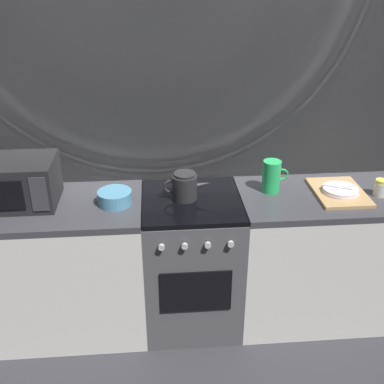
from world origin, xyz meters
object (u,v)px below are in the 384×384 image
at_px(mixing_bowl, 115,197).
at_px(dish_pile, 339,191).
at_px(stove_unit, 192,262).
at_px(kettle, 185,186).
at_px(pitcher, 272,176).
at_px(microwave, 16,182).
at_px(spice_jar, 380,188).

height_order(mixing_bowl, dish_pile, mixing_bowl).
relative_size(stove_unit, kettle, 3.16).
height_order(stove_unit, pitcher, pitcher).
distance_m(microwave, kettle, 0.98).
height_order(stove_unit, kettle, kettle).
height_order(mixing_bowl, pitcher, pitcher).
xyz_separation_m(pitcher, spice_jar, (0.64, -0.11, -0.05)).
height_order(stove_unit, mixing_bowl, mixing_bowl).
xyz_separation_m(microwave, spice_jar, (2.16, -0.09, -0.08)).
height_order(kettle, mixing_bowl, kettle).
height_order(microwave, kettle, microwave).
relative_size(stove_unit, spice_jar, 8.57).
distance_m(stove_unit, kettle, 0.53).
relative_size(stove_unit, microwave, 1.96).
height_order(stove_unit, spice_jar, spice_jar).
xyz_separation_m(microwave, kettle, (0.98, -0.03, -0.05)).
bearing_deg(dish_pile, stove_unit, 179.79).
bearing_deg(kettle, dish_pile, -1.40).
bearing_deg(stove_unit, microwave, 177.47).
relative_size(stove_unit, dish_pile, 2.25).
distance_m(mixing_bowl, spice_jar, 1.59).
bearing_deg(kettle, stove_unit, -27.10).
xyz_separation_m(microwave, dish_pile, (1.92, -0.05, -0.12)).
bearing_deg(dish_pile, mixing_bowl, -179.63).
bearing_deg(spice_jar, stove_unit, 177.98).
height_order(dish_pile, spice_jar, spice_jar).
relative_size(kettle, mixing_bowl, 1.42).
bearing_deg(spice_jar, dish_pile, 171.12).
distance_m(microwave, dish_pile, 1.92).
bearing_deg(microwave, mixing_bowl, -5.79).
bearing_deg(dish_pile, pitcher, 169.32).
relative_size(stove_unit, mixing_bowl, 4.50).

